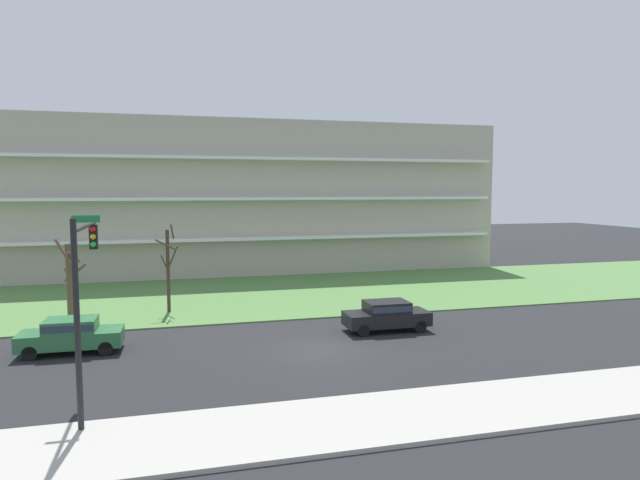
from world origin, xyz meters
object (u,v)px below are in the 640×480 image
(tree_far_left, at_px, (70,280))
(sedan_black_center_left, at_px, (387,314))
(tree_left, at_px, (168,268))
(sedan_green_near_left, at_px, (71,334))
(traffic_signal_mast, at_px, (83,281))

(tree_far_left, relative_size, sedan_black_center_left, 1.06)
(tree_left, distance_m, sedan_black_center_left, 13.26)
(tree_left, xyz_separation_m, sedan_green_near_left, (-4.23, -7.23, -1.85))
(tree_left, bearing_deg, traffic_signal_mast, -99.66)
(tree_left, height_order, sedan_green_near_left, tree_left)
(sedan_green_near_left, height_order, traffic_signal_mast, traffic_signal_mast)
(traffic_signal_mast, bearing_deg, tree_far_left, 101.15)
(tree_far_left, relative_size, tree_left, 0.88)
(tree_far_left, bearing_deg, sedan_black_center_left, -20.53)
(tree_far_left, bearing_deg, traffic_signal_mast, -78.85)
(sedan_green_near_left, relative_size, sedan_black_center_left, 1.00)
(tree_left, bearing_deg, sedan_green_near_left, -120.35)
(tree_far_left, bearing_deg, sedan_green_near_left, -80.80)
(tree_left, xyz_separation_m, sedan_black_center_left, (10.96, -7.23, -1.85))
(tree_far_left, height_order, tree_left, tree_left)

